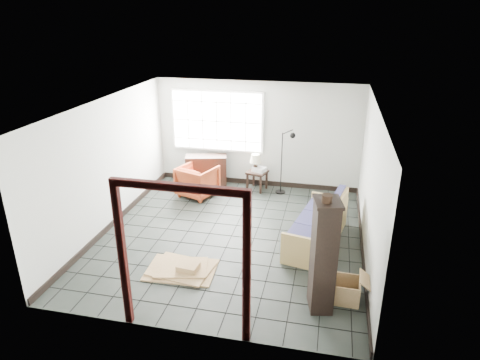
% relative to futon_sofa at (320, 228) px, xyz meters
% --- Properties ---
extents(ground, '(5.50, 5.50, 0.00)m').
position_rel_futon_sofa_xyz_m(ground, '(-1.69, -0.11, -0.32)').
color(ground, black).
rests_on(ground, ground).
extents(room_shell, '(5.02, 5.52, 2.61)m').
position_rel_futon_sofa_xyz_m(room_shell, '(-1.69, -0.08, 1.36)').
color(room_shell, '#B6B9B2').
rests_on(room_shell, ground).
extents(window_panel, '(2.32, 0.08, 1.52)m').
position_rel_futon_sofa_xyz_m(window_panel, '(-2.69, 2.59, 1.28)').
color(window_panel, silver).
rests_on(window_panel, ground).
extents(doorway_trim, '(1.80, 0.08, 2.20)m').
position_rel_futon_sofa_xyz_m(doorway_trim, '(-1.69, -2.81, 1.06)').
color(doorway_trim, black).
rests_on(doorway_trim, ground).
extents(futon_sofa, '(1.15, 2.10, 0.88)m').
position_rel_futon_sofa_xyz_m(futon_sofa, '(0.00, 0.00, 0.00)').
color(futon_sofa, tan).
rests_on(futon_sofa, ground).
extents(armchair, '(1.00, 0.97, 0.82)m').
position_rel_futon_sofa_xyz_m(armchair, '(-2.93, 1.65, 0.09)').
color(armchair, maroon).
rests_on(armchair, ground).
extents(side_table, '(0.54, 0.54, 0.49)m').
position_rel_futon_sofa_xyz_m(side_table, '(-1.62, 2.29, 0.08)').
color(side_table, black).
rests_on(side_table, ground).
extents(table_lamp, '(0.30, 0.30, 0.42)m').
position_rel_futon_sofa_xyz_m(table_lamp, '(-1.67, 2.29, 0.46)').
color(table_lamp, black).
rests_on(table_lamp, side_table).
extents(projector, '(0.36, 0.32, 0.11)m').
position_rel_futon_sofa_xyz_m(projector, '(-1.57, 2.27, 0.22)').
color(projector, silver).
rests_on(projector, side_table).
extents(floor_lamp, '(0.45, 0.28, 1.60)m').
position_rel_futon_sofa_xyz_m(floor_lamp, '(-0.91, 2.20, 0.54)').
color(floor_lamp, black).
rests_on(floor_lamp, ground).
extents(console_shelf, '(1.07, 0.63, 0.78)m').
position_rel_futon_sofa_xyz_m(console_shelf, '(-2.91, 2.29, 0.07)').
color(console_shelf, black).
rests_on(console_shelf, ground).
extents(tall_shelf, '(0.45, 0.54, 1.75)m').
position_rel_futon_sofa_xyz_m(tall_shelf, '(0.10, -1.91, 0.57)').
color(tall_shelf, black).
rests_on(tall_shelf, ground).
extents(pot, '(0.16, 0.16, 0.11)m').
position_rel_futon_sofa_xyz_m(pot, '(0.08, -1.97, 1.48)').
color(pot, black).
rests_on(pot, tall_shelf).
extents(open_box, '(0.84, 0.44, 0.47)m').
position_rel_futon_sofa_xyz_m(open_box, '(0.42, -1.65, -0.15)').
color(open_box, olive).
rests_on(open_box, ground).
extents(cardboard_pile, '(1.20, 0.89, 0.17)m').
position_rel_futon_sofa_xyz_m(cardboard_pile, '(-2.23, -1.46, -0.27)').
color(cardboard_pile, olive).
rests_on(cardboard_pile, ground).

